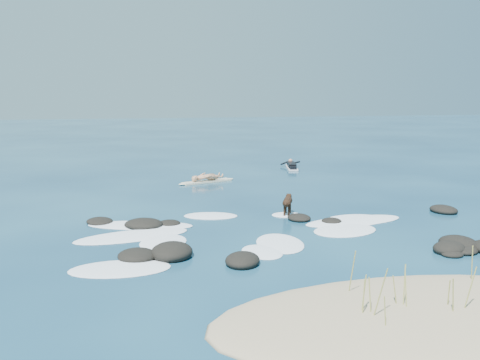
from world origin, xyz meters
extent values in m
plane|color=#0A2642|center=(0.00, 0.00, 0.00)|extent=(160.00, 160.00, 0.00)
ellipsoid|color=#9E8966|center=(0.00, -8.20, 0.00)|extent=(9.00, 4.40, 0.60)
cylinder|color=#9C9B4B|center=(-1.43, -8.37, 0.54)|extent=(0.03, 0.05, 0.84)
cylinder|color=#9C9B4B|center=(0.27, -8.73, 0.55)|extent=(0.13, 0.09, 0.86)
cylinder|color=#9C9B4B|center=(-1.20, -8.57, 0.69)|extent=(0.24, 0.17, 1.11)
cylinder|color=#9C9B4B|center=(-0.46, -8.26, 0.58)|extent=(0.05, 0.21, 0.91)
cylinder|color=#9C9B4B|center=(0.38, -8.44, 0.48)|extent=(0.08, 0.14, 0.72)
cylinder|color=#9C9B4B|center=(-1.36, -8.24, 0.56)|extent=(0.11, 0.04, 0.88)
cylinder|color=#9C9B4B|center=(-0.61, -8.11, 0.50)|extent=(0.14, 0.07, 0.76)
cylinder|color=#9C9B4B|center=(1.91, -7.07, 0.59)|extent=(0.17, 0.18, 0.93)
cylinder|color=#9C9B4B|center=(-1.14, -7.23, 0.67)|extent=(0.06, 0.25, 1.07)
cylinder|color=#9C9B4B|center=(-0.43, -8.13, 0.60)|extent=(0.16, 0.23, 0.95)
cylinder|color=#9C9B4B|center=(-1.27, -8.94, 0.47)|extent=(0.07, 0.06, 0.70)
cylinder|color=#9C9B4B|center=(-1.27, -8.32, 0.54)|extent=(0.06, 0.14, 0.84)
cylinder|color=#9C9B4B|center=(0.70, -8.63, 0.63)|extent=(0.24, 0.07, 1.01)
ellipsoid|color=black|center=(0.32, 0.27, 0.07)|extent=(0.88, 0.99, 0.28)
ellipsoid|color=black|center=(-4.56, -3.03, 0.13)|extent=(1.44, 1.57, 0.52)
ellipsoid|color=black|center=(3.18, -4.40, 0.10)|extent=(1.34, 1.26, 0.41)
ellipsoid|color=black|center=(-5.50, -3.02, 0.09)|extent=(1.34, 1.37, 0.36)
ellipsoid|color=black|center=(6.09, 0.24, 0.09)|extent=(0.98, 1.22, 0.35)
ellipsoid|color=black|center=(-6.60, 1.42, 0.06)|extent=(1.15, 1.30, 0.23)
ellipsoid|color=black|center=(-5.14, 0.48, 0.10)|extent=(1.55, 1.40, 0.39)
ellipsoid|color=black|center=(-2.81, -4.12, 0.10)|extent=(1.29, 1.41, 0.40)
ellipsoid|color=black|center=(1.27, -0.40, 0.06)|extent=(0.81, 0.80, 0.23)
ellipsoid|color=black|center=(3.55, -4.39, 0.07)|extent=(1.20, 1.30, 0.26)
ellipsoid|color=black|center=(-4.27, 0.59, 0.05)|extent=(0.82, 0.82, 0.22)
ellipsoid|color=black|center=(3.73, -4.01, 0.11)|extent=(1.17, 1.28, 0.44)
ellipsoid|color=black|center=(3.03, -4.75, 0.05)|extent=(0.65, 0.58, 0.21)
ellipsoid|color=white|center=(1.29, -1.50, 0.01)|extent=(2.69, 2.26, 0.12)
ellipsoid|color=white|center=(2.19, -0.25, 0.01)|extent=(2.74, 2.23, 0.12)
ellipsoid|color=white|center=(-4.67, -1.56, 0.01)|extent=(1.98, 2.23, 0.12)
ellipsoid|color=white|center=(-5.56, -0.63, 0.01)|extent=(3.93, 2.27, 0.12)
ellipsoid|color=white|center=(-2.66, 1.56, 0.01)|extent=(2.23, 1.67, 0.12)
ellipsoid|color=white|center=(-2.02, -3.22, 0.01)|extent=(1.30, 1.67, 0.12)
ellipsoid|color=white|center=(-5.97, -3.80, 0.01)|extent=(2.70, 1.60, 0.12)
ellipsoid|color=white|center=(-1.26, -2.48, 0.01)|extent=(1.63, 2.36, 0.12)
ellipsoid|color=white|center=(-5.24, 0.71, 0.01)|extent=(3.86, 2.27, 0.12)
ellipsoid|color=white|center=(2.13, -0.36, 0.01)|extent=(3.98, 1.96, 0.12)
ellipsoid|color=white|center=(0.10, 1.08, 0.01)|extent=(1.10, 0.90, 0.12)
cube|color=beige|center=(-1.54, 9.00, 0.05)|extent=(2.68, 1.50, 0.09)
ellipsoid|color=beige|center=(-0.31, 9.50, 0.05)|extent=(0.61, 0.48, 0.10)
ellipsoid|color=beige|center=(-2.78, 8.51, 0.05)|extent=(0.61, 0.48, 0.10)
imported|color=tan|center=(-1.54, 9.00, 0.96)|extent=(0.62, 0.74, 1.73)
cube|color=silver|center=(4.25, 12.81, 0.06)|extent=(1.11, 2.52, 0.09)
ellipsoid|color=silver|center=(4.53, 14.00, 0.06)|extent=(0.41, 0.59, 0.09)
cube|color=black|center=(4.25, 12.81, 0.22)|extent=(0.78, 1.57, 0.25)
sphere|color=#B6775F|center=(4.45, 13.66, 0.36)|extent=(0.31, 0.31, 0.26)
cylinder|color=black|center=(4.19, 13.89, 0.21)|extent=(0.63, 0.20, 0.28)
cylinder|color=black|center=(4.79, 13.75, 0.21)|extent=(0.56, 0.45, 0.28)
cube|color=black|center=(4.06, 11.99, 0.18)|extent=(0.51, 0.69, 0.16)
cylinder|color=black|center=(0.10, 0.98, 0.53)|extent=(0.53, 0.69, 0.30)
sphere|color=black|center=(0.22, 1.24, 0.53)|extent=(0.42, 0.42, 0.32)
sphere|color=black|center=(-0.01, 0.73, 0.53)|extent=(0.38, 0.38, 0.29)
sphere|color=black|center=(0.29, 1.41, 0.64)|extent=(0.30, 0.30, 0.23)
cone|color=black|center=(0.35, 1.53, 0.62)|extent=(0.17, 0.18, 0.12)
cone|color=black|center=(0.23, 1.42, 0.73)|extent=(0.13, 0.11, 0.11)
cone|color=black|center=(0.34, 1.37, 0.73)|extent=(0.13, 0.11, 0.11)
cylinder|color=black|center=(0.12, 1.21, 0.20)|extent=(0.10, 0.10, 0.41)
cylinder|color=black|center=(0.26, 1.15, 0.20)|extent=(0.10, 0.10, 0.41)
cylinder|color=black|center=(-0.06, 0.82, 0.20)|extent=(0.10, 0.10, 0.41)
cylinder|color=black|center=(0.09, 0.76, 0.20)|extent=(0.10, 0.10, 0.41)
cylinder|color=black|center=(-0.07, 0.60, 0.58)|extent=(0.17, 0.29, 0.18)
camera|label=1|loc=(-5.95, -17.33, 4.47)|focal=40.00mm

